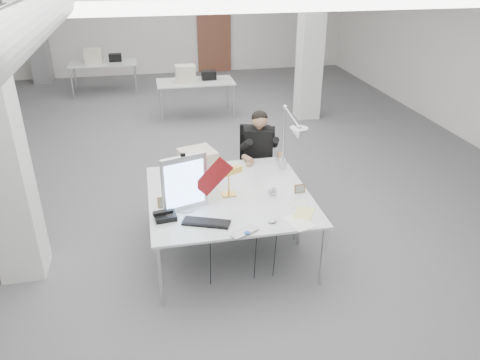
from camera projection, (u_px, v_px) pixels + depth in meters
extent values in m
cube|color=#545457|center=(207.00, 177.00, 7.44)|extent=(10.00, 14.00, 0.02)
cube|color=silver|center=(170.00, 15.00, 12.87)|extent=(10.00, 0.02, 3.20)
cube|color=white|center=(311.00, 40.00, 9.36)|extent=(0.45, 0.45, 3.20)
cube|color=brown|center=(214.00, 34.00, 13.27)|extent=(0.95, 0.08, 2.10)
cube|color=white|center=(287.00, 3.00, 2.60)|extent=(2.80, 0.14, 0.08)
cube|color=silver|center=(237.00, 215.00, 4.91)|extent=(1.80, 0.90, 0.02)
cube|color=silver|center=(222.00, 178.00, 5.70)|extent=(1.80, 0.90, 0.02)
cube|color=silver|center=(195.00, 82.00, 9.77)|extent=(1.60, 0.80, 0.02)
cube|color=silver|center=(103.00, 63.00, 11.34)|extent=(1.60, 0.80, 0.02)
cube|color=gray|center=(41.00, 60.00, 12.38)|extent=(0.45, 0.55, 1.20)
cube|color=silver|center=(185.00, 183.00, 4.86)|extent=(0.49, 0.19, 0.61)
cube|color=maroon|center=(213.00, 177.00, 4.86)|extent=(0.42, 0.14, 0.47)
cube|color=black|center=(206.00, 223.00, 4.72)|extent=(0.51, 0.33, 0.02)
imported|color=silver|center=(247.00, 234.00, 4.53)|extent=(0.36, 0.31, 0.02)
ellipsoid|color=#B9B8BD|center=(272.00, 221.00, 4.73)|extent=(0.10, 0.07, 0.04)
cube|color=black|center=(165.00, 216.00, 4.80)|extent=(0.24, 0.22, 0.05)
cube|color=#AC844A|center=(165.00, 202.00, 5.01)|extent=(0.16, 0.06, 0.12)
cube|color=#93633F|center=(300.00, 188.00, 5.31)|extent=(0.13, 0.04, 0.10)
cylinder|color=silver|center=(273.00, 191.00, 5.25)|extent=(0.11, 0.05, 0.10)
cube|color=white|center=(299.00, 222.00, 4.75)|extent=(0.30, 0.36, 0.01)
cube|color=#E9E78B|center=(304.00, 213.00, 4.91)|extent=(0.30, 0.32, 0.01)
cube|color=silver|center=(297.00, 204.00, 5.08)|extent=(0.20, 0.14, 0.01)
cube|color=beige|center=(198.00, 165.00, 5.56)|extent=(0.48, 0.46, 0.37)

